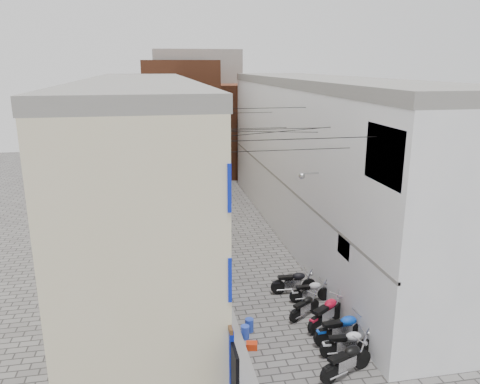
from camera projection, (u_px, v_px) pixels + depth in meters
plinth at (200, 241)px, 26.19m from camera, size 0.90×26.00×0.25m
building_left at (143, 167)px, 24.46m from camera, size 5.10×27.00×9.00m
building_right at (323, 160)px, 26.30m from camera, size 5.94×26.00×9.00m
building_far_brick_left at (181, 122)px, 39.12m from camera, size 6.00×6.00×10.00m
building_far_brick_right at (235, 129)px, 42.18m from camera, size 5.00×6.00×8.00m
building_far_concrete at (197, 109)px, 45.04m from camera, size 8.00×5.00×11.00m
far_shopfront at (209, 173)px, 37.84m from camera, size 2.00×0.30×2.40m
overhead_wires at (259, 127)px, 19.64m from camera, size 5.80×13.02×1.32m
motorcycle_a at (347, 359)px, 14.91m from camera, size 2.20×1.37×1.22m
motorcycle_b at (348, 342)px, 15.92m from camera, size 1.97×0.74×1.12m
motorcycle_c at (342, 327)px, 16.67m from camera, size 2.22×0.87×1.26m
motorcycle_d at (327, 311)px, 17.77m from camera, size 2.17×1.77×1.25m
motorcycle_e at (305, 306)px, 18.45m from camera, size 1.72×1.33×0.98m
motorcycle_f at (310, 290)px, 19.65m from camera, size 1.81×0.60×1.04m
motorcycle_g at (294, 281)px, 20.35m from camera, size 2.06×0.79×1.17m
person_a at (223, 314)px, 16.89m from camera, size 0.39×0.55×1.43m
person_b at (219, 298)px, 17.69m from camera, size 1.01×1.09×1.81m
water_jug_near at (245, 332)px, 17.06m from camera, size 0.42×0.42×0.50m
water_jug_far at (249, 325)px, 17.50m from camera, size 0.36×0.36×0.51m
red_crate at (252, 346)px, 16.45m from camera, size 0.45×0.37×0.24m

